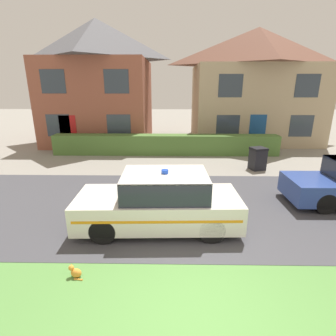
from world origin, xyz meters
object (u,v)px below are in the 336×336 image
(police_car, at_px, (160,202))
(cat, at_px, (75,272))
(house_left, at_px, (99,82))
(wheelie_bin, at_px, (258,158))
(house_right, at_px, (254,85))

(police_car, height_order, cat, police_car)
(cat, distance_m, house_left, 14.89)
(house_left, bearing_deg, cat, -78.10)
(house_left, height_order, wheelie_bin, house_left)
(house_right, bearing_deg, cat, -117.67)
(police_car, relative_size, house_left, 0.57)
(wheelie_bin, bearing_deg, house_right, 59.68)
(cat, bearing_deg, house_left, -71.49)
(house_left, bearing_deg, house_right, 2.23)
(police_car, height_order, house_right, house_right)
(police_car, relative_size, cat, 14.20)
(cat, xyz_separation_m, wheelie_bin, (5.97, 7.36, 0.41))
(house_left, xyz_separation_m, house_right, (10.55, 0.41, -0.24))
(house_left, bearing_deg, wheelie_bin, -36.86)
(wheelie_bin, bearing_deg, house_left, 125.61)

